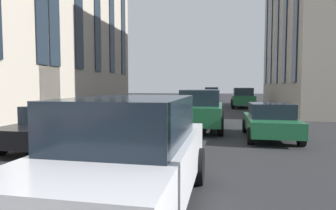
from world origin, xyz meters
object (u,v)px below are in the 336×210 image
object	(u,v)px
car_black_far	(52,126)
car_white_parked_a	(131,154)
car_green_trailing	(270,121)
car_grey_parked_b	(212,94)
car_green_mid	(201,109)
car_green_oncoming	(243,97)

from	to	relation	value
car_black_far	car_white_parked_a	bearing A→B (deg)	-135.19
car_green_trailing	car_black_far	world-z (taller)	same
car_black_far	car_grey_parked_b	distance (m)	30.77
car_grey_parked_b	car_green_mid	bearing A→B (deg)	-178.81
car_green_trailing	car_black_far	bearing A→B (deg)	111.59
car_green_trailing	car_white_parked_a	world-z (taller)	car_white_parked_a
car_green_trailing	car_green_oncoming	bearing A→B (deg)	0.00
car_green_oncoming	car_white_parked_a	bearing A→B (deg)	172.04
car_green_mid	car_grey_parked_b	bearing A→B (deg)	1.19
car_white_parked_a	car_grey_parked_b	xyz separation A→B (m)	(34.74, 0.12, 0.00)
car_green_oncoming	car_black_far	bearing A→B (deg)	158.51
car_white_parked_a	car_green_oncoming	xyz separation A→B (m)	(23.21, -3.25, 0.00)
car_grey_parked_b	car_green_oncoming	xyz separation A→B (m)	(-11.53, -3.37, 0.00)
car_black_far	car_grey_parked_b	bearing A→B (deg)	-7.65
car_green_trailing	car_grey_parked_b	distance (m)	27.75
car_black_far	car_green_oncoming	distance (m)	20.38
car_green_trailing	car_black_far	size ratio (longest dim) A/B	1.00
car_green_mid	car_black_far	bearing A→B (deg)	136.40
car_white_parked_a	car_black_far	distance (m)	5.99
car_black_far	car_green_mid	size ratio (longest dim) A/B	0.83
car_white_parked_a	car_green_mid	distance (m)	9.12
car_grey_parked_b	car_green_oncoming	bearing A→B (deg)	-163.71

